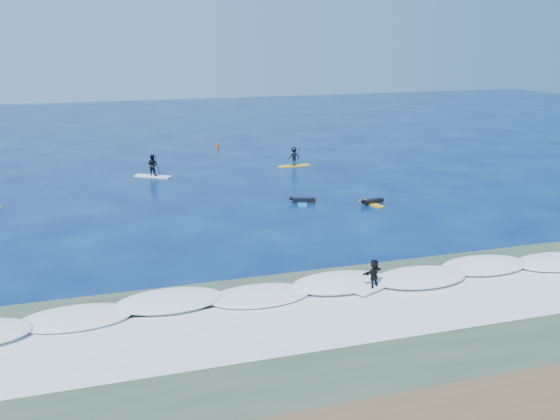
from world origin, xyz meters
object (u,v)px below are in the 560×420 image
object	(u,v)px
sup_paddler_center	(153,167)
prone_paddler_near	(372,202)
wave_surfer	(374,275)
prone_paddler_far	(302,201)
sup_paddler_right	(294,158)
marker_buoy	(217,146)

from	to	relation	value
sup_paddler_center	prone_paddler_near	distance (m)	19.29
sup_paddler_center	wave_surfer	distance (m)	28.54
prone_paddler_near	prone_paddler_far	distance (m)	4.90
sup_paddler_right	prone_paddler_near	world-z (taller)	sup_paddler_right
prone_paddler_far	marker_buoy	world-z (taller)	marker_buoy
wave_surfer	marker_buoy	bearing A→B (deg)	63.63
marker_buoy	prone_paddler_far	bearing A→B (deg)	-86.57
sup_paddler_center	prone_paddler_far	size ratio (longest dim) A/B	1.25
prone_paddler_far	wave_surfer	distance (m)	16.07
sup_paddler_center	prone_paddler_near	world-z (taller)	sup_paddler_center
marker_buoy	sup_paddler_right	bearing A→B (deg)	-65.61
sup_paddler_right	marker_buoy	distance (m)	11.70
sup_paddler_center	marker_buoy	distance (m)	13.65
prone_paddler_far	sup_paddler_right	bearing A→B (deg)	1.98
sup_paddler_center	wave_surfer	world-z (taller)	sup_paddler_center
sup_paddler_center	prone_paddler_near	bearing A→B (deg)	-9.96
prone_paddler_near	prone_paddler_far	size ratio (longest dim) A/B	0.96
sup_paddler_center	prone_paddler_near	size ratio (longest dim) A/B	1.30
sup_paddler_right	sup_paddler_center	bearing A→B (deg)	177.96
prone_paddler_near	marker_buoy	size ratio (longest dim) A/B	3.10
prone_paddler_near	wave_surfer	xyz separation A→B (m)	(-6.65, -14.17, 0.67)
sup_paddler_right	prone_paddler_near	size ratio (longest dim) A/B	1.26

